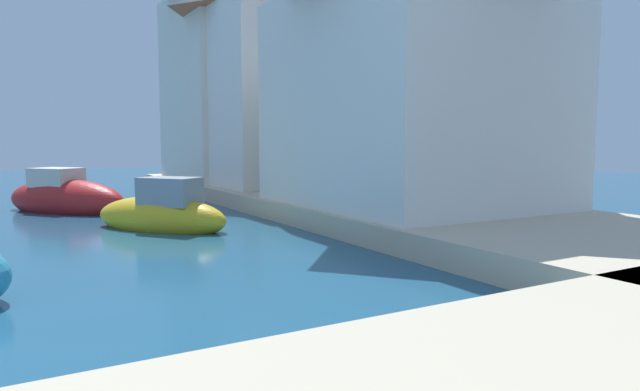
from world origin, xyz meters
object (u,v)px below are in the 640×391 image
(moored_boat_8, at_px, (65,198))
(waterfront_building_far, at_px, (241,76))
(moored_boat_2, at_px, (162,214))
(waterfront_building_main, at_px, (411,78))
(waterfront_building_annex, at_px, (264,88))

(moored_boat_8, bearing_deg, waterfront_building_far, 83.90)
(moored_boat_2, distance_m, waterfront_building_main, 7.13)
(moored_boat_2, xyz_separation_m, waterfront_building_annex, (5.93, 7.06, 3.85))
(waterfront_building_main, xyz_separation_m, waterfront_building_annex, (0.00, 9.15, 0.49))
(waterfront_building_main, bearing_deg, waterfront_building_far, 90.00)
(waterfront_building_far, bearing_deg, waterfront_building_annex, -90.00)
(moored_boat_2, relative_size, waterfront_building_far, 0.41)
(waterfront_building_main, bearing_deg, waterfront_building_annex, 90.00)
(moored_boat_8, bearing_deg, waterfront_building_main, 9.91)
(waterfront_building_main, distance_m, waterfront_building_annex, 9.16)
(waterfront_building_annex, relative_size, waterfront_building_far, 0.94)
(waterfront_building_annex, distance_m, waterfront_building_far, 2.59)
(waterfront_building_annex, height_order, waterfront_building_far, waterfront_building_far)
(moored_boat_2, distance_m, waterfront_building_far, 12.13)
(moored_boat_8, distance_m, waterfront_building_far, 10.00)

